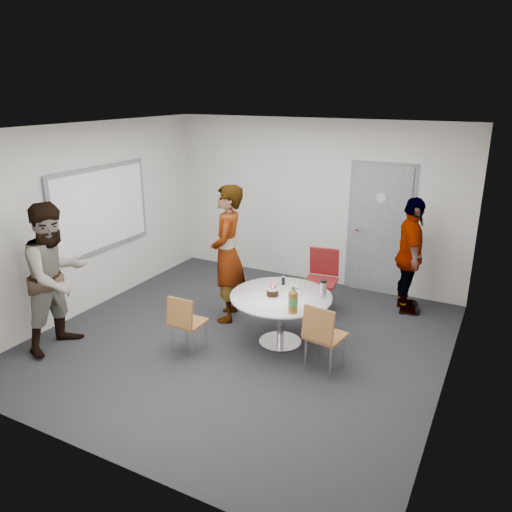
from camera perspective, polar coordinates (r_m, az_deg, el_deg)
The scene contains 15 objects.
floor at distance 6.64m, azimuth -1.67°, elevation -9.58°, with size 5.00×5.00×0.00m, color black.
ceiling at distance 5.87m, azimuth -1.92°, elevation 14.35°, with size 5.00×5.00×0.00m, color silver.
wall_back at distance 8.31m, azimuth 6.72°, elevation 6.09°, with size 5.00×5.00×0.00m, color silver.
wall_left at distance 7.62m, azimuth -18.46°, elevation 4.10°, with size 5.00×5.00×0.00m, color silver.
wall_right at distance 5.41m, azimuth 22.00°, elevation -2.08°, with size 5.00×5.00×0.00m, color silver.
wall_front at distance 4.27m, azimuth -18.58°, elevation -7.19°, with size 5.00×5.00×0.00m, color silver.
door at distance 8.06m, azimuth 13.90°, elevation 2.90°, with size 1.02×0.17×2.12m.
whiteboard at distance 7.70m, azimuth -17.27°, elevation 5.14°, with size 0.04×1.90×1.25m.
table at distance 6.30m, azimuth 3.05°, elevation -5.30°, with size 1.28×1.28×1.00m.
chair_near_left at distance 6.17m, azimuth -8.12°, elevation -7.21°, with size 0.38×0.41×0.78m.
chair_near_right at distance 5.77m, azimuth 7.58°, elevation -8.64°, with size 0.45×0.49×0.84m.
chair_far at distance 7.32m, azimuth 7.56°, elevation -2.02°, with size 0.51×0.54×0.94m.
person_main at distance 6.90m, azimuth -3.29°, elevation 0.24°, with size 0.70×0.46×1.93m, color #A5C6EA.
person_left at distance 6.60m, azimuth -21.85°, elevation -2.23°, with size 0.91×0.71×1.88m, color white.
person_right at distance 7.47m, azimuth 17.20°, elevation -0.01°, with size 1.00×0.42×1.71m, color black.
Camera 1 is at (2.88, -5.09, 3.14)m, focal length 35.00 mm.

